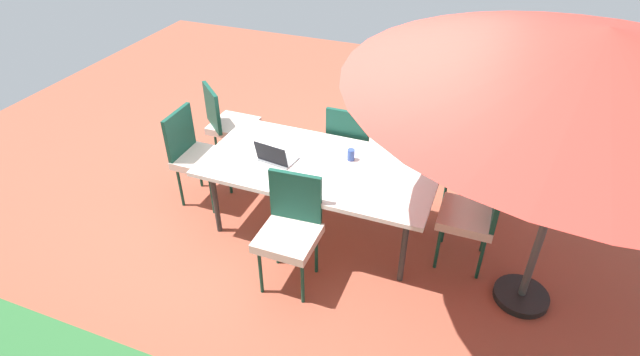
% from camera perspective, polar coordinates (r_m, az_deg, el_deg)
% --- Properties ---
extents(ground_plane, '(10.00, 10.00, 0.02)m').
position_cam_1_polar(ground_plane, '(4.90, -0.00, -5.73)').
color(ground_plane, '#9E4C38').
extents(dining_table, '(2.08, 1.08, 0.73)m').
position_cam_1_polar(dining_table, '(4.48, -0.00, 1.05)').
color(dining_table, silver).
rests_on(dining_table, ground_plane).
extents(patio_umbrella, '(3.07, 3.07, 2.26)m').
position_cam_1_polar(patio_umbrella, '(3.45, 29.26, 11.78)').
color(patio_umbrella, '#4C4C4C').
rests_on(patio_umbrella, ground_plane).
extents(chair_east, '(0.47, 0.46, 0.98)m').
position_cam_1_polar(chair_east, '(5.11, -13.98, 2.80)').
color(chair_east, beige).
rests_on(chair_east, ground_plane).
extents(chair_west, '(0.46, 0.46, 0.98)m').
position_cam_1_polar(chair_west, '(4.39, 17.32, -3.75)').
color(chair_west, beige).
rests_on(chair_west, ground_plane).
extents(chair_southeast, '(0.59, 0.59, 0.98)m').
position_cam_1_polar(chair_southeast, '(5.60, -10.47, 6.29)').
color(chair_southeast, beige).
rests_on(chair_southeast, ground_plane).
extents(chair_north, '(0.46, 0.47, 0.98)m').
position_cam_1_polar(chair_north, '(4.05, -3.39, -5.62)').
color(chair_north, beige).
rests_on(chair_north, ground_plane).
extents(chair_south, '(0.46, 0.46, 0.98)m').
position_cam_1_polar(chair_south, '(5.14, 3.58, 4.06)').
color(chair_south, beige).
rests_on(chair_south, ground_plane).
extents(chair_southwest, '(0.59, 0.59, 0.98)m').
position_cam_1_polar(chair_southwest, '(4.97, 17.92, 1.12)').
color(chair_southwest, beige).
rests_on(chair_southwest, ground_plane).
extents(laptop, '(0.35, 0.29, 0.21)m').
position_cam_1_polar(laptop, '(4.48, -5.06, 2.37)').
color(laptop, gray).
rests_on(laptop, dining_table).
extents(cup, '(0.07, 0.07, 0.11)m').
position_cam_1_polar(cup, '(4.50, 3.54, 2.65)').
color(cup, '#334C99').
rests_on(cup, dining_table).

